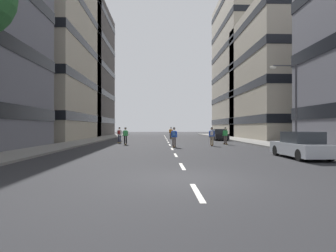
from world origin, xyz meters
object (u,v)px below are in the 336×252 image
Objects in this scene: skater_2 at (125,135)px; streetlamp_right at (291,97)px; skater_1 at (225,135)px; skater_4 at (174,136)px; parked_car_mid at (301,146)px; parked_car_near at (219,135)px; skater_0 at (119,134)px; skater_5 at (171,132)px; skater_3 at (212,135)px.

streetlamp_right is at bearing -27.43° from skater_2.
skater_4 is (-5.46, -3.76, 0.03)m from skater_1.
skater_4 is at bearing 127.60° from parked_car_mid.
parked_car_near is at bearing 90.00° from parked_car_mid.
parked_car_near is 14.12m from skater_0.
streetlamp_right is 3.65× the size of skater_4.
skater_0 is 1.00× the size of skater_4.
skater_0 is (-14.68, 9.85, -3.12)m from streetlamp_right.
skater_1 is at bearing -14.22° from skater_0.
skater_0 is at bearing 165.78° from skater_1.
streetlamp_right is at bearing -33.86° from skater_0.
skater_5 is (6.14, 9.89, -0.03)m from skater_0.
skater_1 is 1.00× the size of skater_5.
skater_3 is (-1.79, -2.07, 0.03)m from skater_1.
skater_2 and skater_4 have the same top height.
skater_0 is at bearing 152.44° from skater_3.
parked_car_near is at bearing 74.62° from skater_3.
parked_car_near and parked_car_mid have the same top height.
skater_2 and skater_5 have the same top height.
streetlamp_right is at bearing -82.53° from parked_car_near.
skater_2 is (1.01, -2.75, -0.03)m from skater_0.
skater_4 is (-6.80, 8.82, 0.32)m from parked_car_mid.
skater_0 is 1.00× the size of skater_1.
skater_4 reaches higher than parked_car_mid.
skater_0 and skater_1 have the same top height.
parked_car_mid is 10.97m from skater_3.
parked_car_near is 11.81m from skater_3.
skater_1 is 1.00× the size of skater_2.
skater_5 is at bearing 151.89° from parked_car_near.
skater_2 is (-10.20, 0.09, 0.00)m from skater_1.
skater_2 reaches higher than parked_car_mid.
skater_5 is at bearing 67.90° from skater_2.
skater_0 is 11.64m from skater_5.
parked_car_near is 14.74m from skater_4.
parked_car_mid is 2.47× the size of skater_2.
skater_2 is at bearing -69.90° from skater_0.
skater_1 is at bearing -68.32° from skater_5.
streetlamp_right is (2.14, -16.32, 3.44)m from parked_car_near.
skater_0 is at bearing 146.14° from streetlamp_right.
skater_3 is at bearing 106.59° from parked_car_mid.
skater_0 is 11.56m from skater_1.
skater_3 is 15.16m from skater_5.
skater_3 is at bearing -14.41° from skater_2.
skater_1 and skater_3 have the same top height.
skater_5 is at bearing 111.68° from skater_1.
skater_0 is (-12.54, -6.47, 0.32)m from parked_car_near.
skater_1 reaches higher than parked_car_near.
skater_1 is (-1.34, -9.31, 0.29)m from parked_car_near.
skater_5 is (0.40, 16.49, -0.03)m from skater_4.
skater_2 and skater_3 have the same top height.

